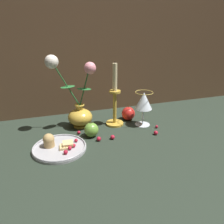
{
  "coord_description": "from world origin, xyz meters",
  "views": [
    {
      "loc": [
        -0.26,
        -0.88,
        0.46
      ],
      "look_at": [
        0.02,
        -0.01,
        0.1
      ],
      "focal_mm": 35.0,
      "sensor_mm": 36.0,
      "label": 1
    }
  ],
  "objects_px": {
    "plate_with_pastries": "(58,146)",
    "apple_near_glass": "(91,130)",
    "candlestick": "(115,103)",
    "vase": "(78,105)",
    "wine_glass": "(144,102)",
    "apple_beside_vase": "(128,113)"
  },
  "relations": [
    {
      "from": "plate_with_pastries",
      "to": "apple_near_glass",
      "type": "xyz_separation_m",
      "value": [
        0.15,
        0.07,
        0.02
      ]
    },
    {
      "from": "vase",
      "to": "apple_near_glass",
      "type": "xyz_separation_m",
      "value": [
        0.04,
        -0.12,
        -0.08
      ]
    },
    {
      "from": "apple_beside_vase",
      "to": "apple_near_glass",
      "type": "relative_size",
      "value": 1.07
    },
    {
      "from": "plate_with_pastries",
      "to": "apple_near_glass",
      "type": "distance_m",
      "value": 0.17
    },
    {
      "from": "candlestick",
      "to": "apple_beside_vase",
      "type": "height_order",
      "value": "candlestick"
    },
    {
      "from": "wine_glass",
      "to": "candlestick",
      "type": "distance_m",
      "value": 0.14
    },
    {
      "from": "wine_glass",
      "to": "vase",
      "type": "bearing_deg",
      "value": 166.54
    },
    {
      "from": "wine_glass",
      "to": "apple_beside_vase",
      "type": "xyz_separation_m",
      "value": [
        -0.04,
        0.08,
        -0.09
      ]
    },
    {
      "from": "plate_with_pastries",
      "to": "wine_glass",
      "type": "xyz_separation_m",
      "value": [
        0.42,
        0.11,
        0.11
      ]
    },
    {
      "from": "vase",
      "to": "candlestick",
      "type": "height_order",
      "value": "vase"
    },
    {
      "from": "plate_with_pastries",
      "to": "wine_glass",
      "type": "relative_size",
      "value": 1.26
    },
    {
      "from": "plate_with_pastries",
      "to": "candlestick",
      "type": "relative_size",
      "value": 0.68
    },
    {
      "from": "vase",
      "to": "candlestick",
      "type": "distance_m",
      "value": 0.18
    },
    {
      "from": "plate_with_pastries",
      "to": "apple_beside_vase",
      "type": "relative_size",
      "value": 2.63
    },
    {
      "from": "candlestick",
      "to": "plate_with_pastries",
      "type": "bearing_deg",
      "value": -151.67
    },
    {
      "from": "plate_with_pastries",
      "to": "candlestick",
      "type": "height_order",
      "value": "candlestick"
    },
    {
      "from": "plate_with_pastries",
      "to": "vase",
      "type": "bearing_deg",
      "value": 57.61
    },
    {
      "from": "wine_glass",
      "to": "candlestick",
      "type": "height_order",
      "value": "candlestick"
    },
    {
      "from": "vase",
      "to": "apple_beside_vase",
      "type": "distance_m",
      "value": 0.27
    },
    {
      "from": "apple_near_glass",
      "to": "wine_glass",
      "type": "bearing_deg",
      "value": 8.81
    },
    {
      "from": "vase",
      "to": "wine_glass",
      "type": "height_order",
      "value": "vase"
    },
    {
      "from": "vase",
      "to": "wine_glass",
      "type": "xyz_separation_m",
      "value": [
        0.31,
        -0.07,
        0.01
      ]
    }
  ]
}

